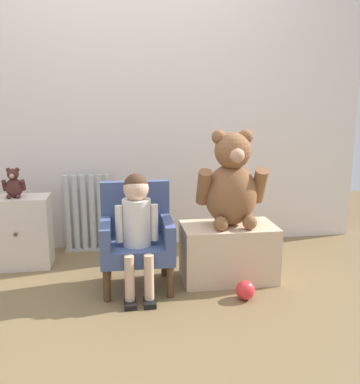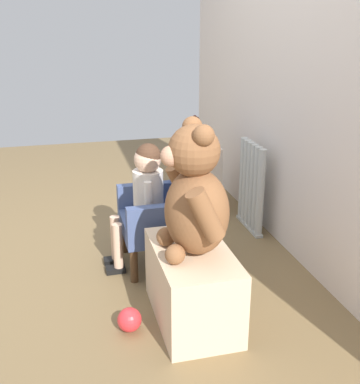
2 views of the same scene
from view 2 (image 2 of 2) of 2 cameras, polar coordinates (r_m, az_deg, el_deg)
ground_plane at (r=2.89m, az=-11.79°, el=-8.78°), size 6.00×6.00×0.00m
back_wall at (r=2.88m, az=14.07°, el=16.01°), size 3.80×0.05×2.40m
radiator at (r=3.27m, az=8.43°, el=0.60°), size 0.37×0.05×0.60m
small_dresser at (r=3.61m, az=2.06°, el=1.88°), size 0.41×0.28×0.50m
child_armchair at (r=2.77m, az=-2.02°, el=-2.32°), size 0.43×0.39×0.65m
child_figure at (r=2.69m, az=-4.30°, el=0.47°), size 0.25×0.35×0.73m
low_bench at (r=2.32m, az=1.44°, el=-10.93°), size 0.60×0.34×0.36m
large_teddy_bear at (r=2.11m, az=1.79°, el=-0.59°), size 0.44×0.31×0.61m
small_teddy_bear at (r=3.53m, az=1.82°, el=7.17°), size 0.15×0.11×0.21m
toy_ball at (r=2.31m, az=-6.01°, el=-14.82°), size 0.11×0.11×0.11m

